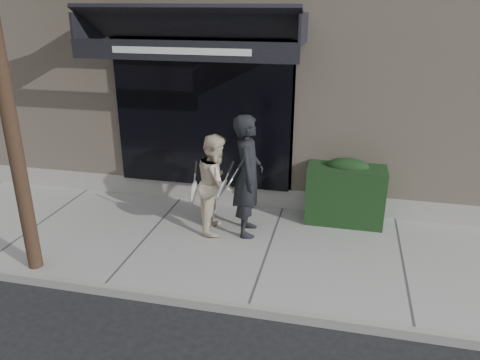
# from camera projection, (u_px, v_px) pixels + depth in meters

# --- Properties ---
(ground) EXTENTS (80.00, 80.00, 0.00)m
(ground) POSITION_uv_depth(u_px,v_px,m) (269.00, 254.00, 7.33)
(ground) COLOR black
(ground) RESTS_ON ground
(sidewalk) EXTENTS (20.00, 3.00, 0.12)m
(sidewalk) POSITION_uv_depth(u_px,v_px,m) (269.00, 251.00, 7.31)
(sidewalk) COLOR gray
(sidewalk) RESTS_ON ground
(curb) EXTENTS (20.00, 0.10, 0.14)m
(curb) POSITION_uv_depth(u_px,v_px,m) (248.00, 310.00, 5.90)
(curb) COLOR gray
(curb) RESTS_ON ground
(building_facade) EXTENTS (14.30, 8.04, 5.64)m
(building_facade) POSITION_uv_depth(u_px,v_px,m) (307.00, 45.00, 10.85)
(building_facade) COLOR tan
(building_facade) RESTS_ON ground
(hedge) EXTENTS (1.30, 0.70, 1.14)m
(hedge) POSITION_uv_depth(u_px,v_px,m) (345.00, 192.00, 8.00)
(hedge) COLOR black
(hedge) RESTS_ON sidewalk
(pedestrian_front) EXTENTS (0.72, 0.94, 1.99)m
(pedestrian_front) POSITION_uv_depth(u_px,v_px,m) (248.00, 176.00, 7.41)
(pedestrian_front) COLOR black
(pedestrian_front) RESTS_ON sidewalk
(pedestrian_back) EXTENTS (0.76, 0.89, 1.64)m
(pedestrian_back) POSITION_uv_depth(u_px,v_px,m) (217.00, 184.00, 7.58)
(pedestrian_back) COLOR beige
(pedestrian_back) RESTS_ON sidewalk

